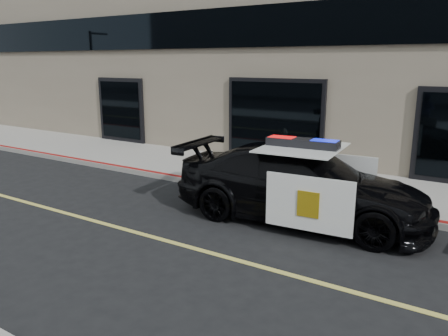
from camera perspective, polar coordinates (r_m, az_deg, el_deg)
The scene contains 4 objects.
ground at distance 8.73m, azimuth -8.00°, elevation -9.29°, with size 120.00×120.00×0.00m, color black.
sidewalk_n at distance 12.93m, azimuth 7.13°, elevation -1.25°, with size 60.00×3.50×0.15m, color gray.
police_car at distance 9.62m, azimuth 10.02°, elevation -2.06°, with size 3.06×5.86×1.81m.
fire_hydrant at distance 12.86m, azimuth -1.70°, elevation 0.68°, with size 0.33×0.46×0.73m.
Camera 1 is at (5.26, -6.08, 3.39)m, focal length 35.00 mm.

